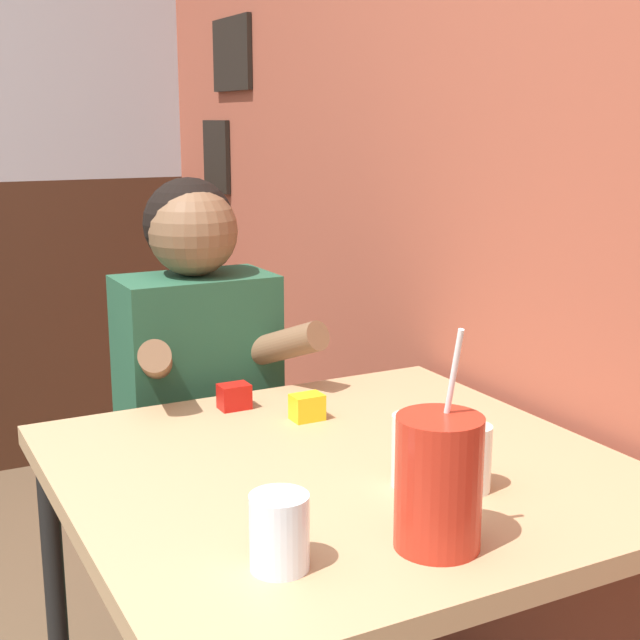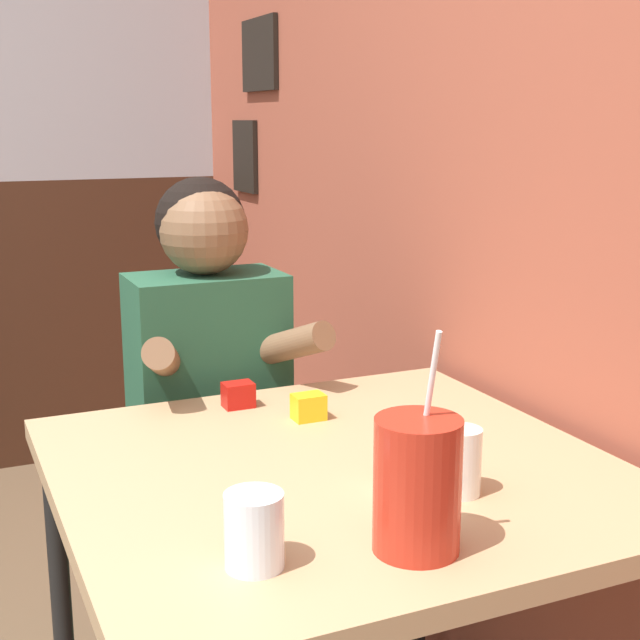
% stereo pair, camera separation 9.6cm
% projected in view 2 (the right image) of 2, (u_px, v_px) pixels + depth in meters
% --- Properties ---
extents(brick_wall_right, '(0.08, 4.52, 2.70)m').
position_uv_depth(brick_wall_right, '(362.00, 108.00, 2.39)').
color(brick_wall_right, '#9E4C38').
rests_on(brick_wall_right, ground_plane).
extents(main_table, '(0.90, 0.90, 0.76)m').
position_uv_depth(main_table, '(336.00, 504.00, 1.50)').
color(main_table, tan).
rests_on(main_table, ground_plane).
extents(person_seated, '(0.42, 0.40, 1.20)m').
position_uv_depth(person_seated, '(210.00, 429.00, 2.05)').
color(person_seated, '#235138').
rests_on(person_seated, ground_plane).
extents(cocktail_pitcher, '(0.12, 0.12, 0.30)m').
position_uv_depth(cocktail_pitcher, '(417.00, 485.00, 1.17)').
color(cocktail_pitcher, '#B22819').
rests_on(cocktail_pitcher, main_table).
extents(glass_near_pitcher, '(0.08, 0.08, 0.10)m').
position_uv_depth(glass_near_pitcher, '(254.00, 530.00, 1.14)').
color(glass_near_pitcher, silver).
rests_on(glass_near_pitcher, main_table).
extents(glass_center, '(0.06, 0.06, 0.10)m').
position_uv_depth(glass_center, '(460.00, 461.00, 1.36)').
color(glass_center, silver).
rests_on(glass_center, main_table).
extents(glass_far_side, '(0.07, 0.07, 0.11)m').
position_uv_depth(glass_far_side, '(402.00, 452.00, 1.38)').
color(glass_far_side, silver).
rests_on(glass_far_side, main_table).
extents(condiment_ketchup, '(0.06, 0.04, 0.05)m').
position_uv_depth(condiment_ketchup, '(238.00, 395.00, 1.78)').
color(condiment_ketchup, '#B7140F').
rests_on(condiment_ketchup, main_table).
extents(condiment_mustard, '(0.06, 0.04, 0.05)m').
position_uv_depth(condiment_mustard, '(309.00, 407.00, 1.70)').
color(condiment_mustard, yellow).
rests_on(condiment_mustard, main_table).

